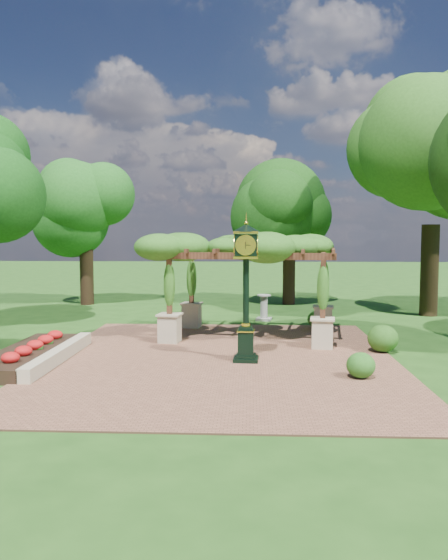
{
  "coord_description": "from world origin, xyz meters",
  "views": [
    {
      "loc": [
        0.84,
        -14.55,
        3.6
      ],
      "look_at": [
        0.0,
        2.5,
        2.2
      ],
      "focal_mm": 35.0,
      "sensor_mm": 36.0,
      "label": 1
    }
  ],
  "objects": [
    {
      "name": "tree_north",
      "position": [
        2.84,
        13.97,
        5.1
      ],
      "size": [
        4.3,
        4.3,
        7.42
      ],
      "color": "#372016",
      "rests_on": "ground"
    },
    {
      "name": "pergola",
      "position": [
        0.84,
        4.49,
        3.01
      ],
      "size": [
        6.27,
        4.41,
        3.67
      ],
      "rotation": [
        0.0,
        0.0,
        -0.14
      ],
      "color": "#BFAF8E",
      "rests_on": "brick_plaza"
    },
    {
      "name": "ground",
      "position": [
        0.0,
        0.0,
        0.0
      ],
      "size": [
        120.0,
        120.0,
        0.0
      ],
      "primitive_type": "plane",
      "color": "#1E4714",
      "rests_on": "ground"
    },
    {
      "name": "shrub_mid",
      "position": [
        4.89,
        2.12,
        0.46
      ],
      "size": [
        1.1,
        1.1,
        0.84
      ],
      "primitive_type": "ellipsoid",
      "rotation": [
        0.0,
        0.0,
        0.2
      ],
      "color": "#255217",
      "rests_on": "brick_plaza"
    },
    {
      "name": "tree_east_far",
      "position": [
        8.83,
        10.2,
        7.24
      ],
      "size": [
        5.58,
        5.58,
        10.52
      ],
      "color": "black",
      "rests_on": "ground"
    },
    {
      "name": "tree_west_far",
      "position": [
        -7.68,
        13.33,
        5.32
      ],
      "size": [
        3.69,
        3.69,
        7.79
      ],
      "color": "black",
      "rests_on": "ground"
    },
    {
      "name": "pedestal_clock",
      "position": [
        0.71,
        0.73,
        2.37
      ],
      "size": [
        0.81,
        0.81,
        3.96
      ],
      "rotation": [
        0.0,
        0.0,
        -0.04
      ],
      "color": "black",
      "rests_on": "brick_plaza"
    },
    {
      "name": "flower_bed",
      "position": [
        -5.5,
        0.5,
        0.18
      ],
      "size": [
        1.5,
        5.0,
        0.36
      ],
      "primitive_type": "cube",
      "color": "red",
      "rests_on": "ground"
    },
    {
      "name": "brick_plaza",
      "position": [
        0.0,
        1.0,
        0.02
      ],
      "size": [
        10.0,
        12.0,
        0.04
      ],
      "primitive_type": "cube",
      "color": "brown",
      "rests_on": "ground"
    },
    {
      "name": "shrub_back",
      "position": [
        3.4,
        6.35,
        0.38
      ],
      "size": [
        0.84,
        0.84,
        0.67
      ],
      "primitive_type": "ellipsoid",
      "rotation": [
        0.0,
        0.0,
        -0.14
      ],
      "color": "#2D6B1F",
      "rests_on": "brick_plaza"
    },
    {
      "name": "shrub_front",
      "position": [
        3.6,
        -1.0,
        0.36
      ],
      "size": [
        0.9,
        0.9,
        0.65
      ],
      "primitive_type": "ellipsoid",
      "rotation": [
        0.0,
        0.0,
        0.3
      ],
      "color": "#255D1A",
      "rests_on": "brick_plaza"
    },
    {
      "name": "border_wall",
      "position": [
        -4.6,
        0.5,
        0.2
      ],
      "size": [
        0.35,
        5.0,
        0.4
      ],
      "primitive_type": "cube",
      "color": "#C6B793",
      "rests_on": "ground"
    },
    {
      "name": "sundial",
      "position": [
        1.4,
        8.42,
        0.48
      ],
      "size": [
        0.72,
        0.72,
        1.1
      ],
      "rotation": [
        0.0,
        0.0,
        -0.22
      ],
      "color": "gray",
      "rests_on": "ground"
    }
  ]
}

